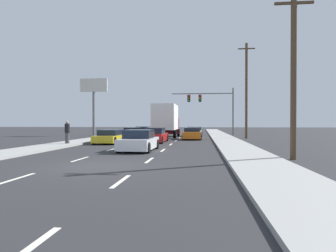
% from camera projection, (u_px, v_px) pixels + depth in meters
% --- Properties ---
extents(ground_plane, '(140.00, 140.00, 0.00)m').
position_uv_depth(ground_plane, '(168.00, 137.00, 37.01)').
color(ground_plane, '#2B2B2D').
extents(sidewalk_right, '(2.60, 80.00, 0.14)m').
position_uv_depth(sidewalk_right, '(224.00, 139.00, 31.31)').
color(sidewalk_right, '#9E9E99').
rests_on(sidewalk_right, ground_plane).
extents(sidewalk_left, '(2.60, 80.00, 0.14)m').
position_uv_depth(sidewalk_left, '(104.00, 138.00, 32.76)').
color(sidewalk_left, '#9E9E99').
rests_on(sidewalk_left, ground_plane).
extents(lane_markings, '(3.54, 62.00, 0.01)m').
position_uv_depth(lane_markings, '(165.00, 138.00, 34.05)').
color(lane_markings, silver).
rests_on(lane_markings, ground_plane).
extents(car_gray, '(1.96, 4.56, 1.23)m').
position_uv_depth(car_gray, '(144.00, 132.00, 39.04)').
color(car_gray, slate).
rests_on(car_gray, ground_plane).
extents(car_tan, '(1.87, 4.47, 1.23)m').
position_uv_depth(car_tan, '(133.00, 133.00, 32.51)').
color(car_tan, tan).
rests_on(car_tan, ground_plane).
extents(car_yellow, '(1.90, 4.57, 1.16)m').
position_uv_depth(car_yellow, '(110.00, 137.00, 25.34)').
color(car_yellow, yellow).
rests_on(car_yellow, ground_plane).
extents(box_truck, '(2.72, 7.69, 3.79)m').
position_uv_depth(box_truck, '(166.00, 119.00, 34.94)').
color(box_truck, white).
rests_on(box_truck, ground_plane).
extents(car_red, '(1.94, 4.67, 1.30)m').
position_uv_depth(car_red, '(155.00, 136.00, 26.50)').
color(car_red, red).
rests_on(car_red, ground_plane).
extents(car_white, '(2.05, 4.19, 1.32)m').
position_uv_depth(car_white, '(139.00, 141.00, 18.69)').
color(car_white, white).
rests_on(car_white, ground_plane).
extents(car_silver, '(2.00, 4.44, 1.20)m').
position_uv_depth(car_silver, '(194.00, 132.00, 37.96)').
color(car_silver, '#B7BABF').
rests_on(car_silver, ground_plane).
extents(car_orange, '(1.93, 4.27, 1.22)m').
position_uv_depth(car_orange, '(192.00, 134.00, 31.13)').
color(car_orange, orange).
rests_on(car_orange, ground_plane).
extents(traffic_signal_mast, '(8.58, 0.69, 6.53)m').
position_uv_depth(traffic_signal_mast, '(207.00, 101.00, 41.31)').
color(traffic_signal_mast, '#595B56').
rests_on(traffic_signal_mast, ground_plane).
extents(utility_pole_near, '(1.80, 0.28, 8.07)m').
position_uv_depth(utility_pole_near, '(294.00, 72.00, 14.17)').
color(utility_pole_near, brown).
rests_on(utility_pole_near, ground_plane).
extents(utility_pole_mid, '(1.80, 0.28, 10.45)m').
position_uv_depth(utility_pole_mid, '(246.00, 90.00, 32.57)').
color(utility_pole_mid, brown).
rests_on(utility_pole_mid, ground_plane).
extents(roadside_billboard, '(3.80, 0.36, 7.76)m').
position_uv_depth(roadside_billboard, '(94.00, 95.00, 40.54)').
color(roadside_billboard, slate).
rests_on(roadside_billboard, ground_plane).
extents(pedestrian_near_corner, '(0.38, 0.38, 1.76)m').
position_uv_depth(pedestrian_near_corner, '(67.00, 132.00, 23.19)').
color(pedestrian_near_corner, '#3F3F42').
rests_on(pedestrian_near_corner, sidewalk_left).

